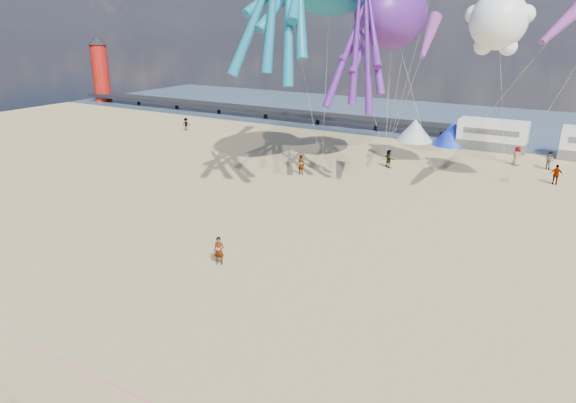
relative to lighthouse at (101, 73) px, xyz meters
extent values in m
plane|color=tan|center=(56.00, -44.00, -4.50)|extent=(120.00, 120.00, 0.00)
plane|color=#37516A|center=(56.00, 11.00, -4.48)|extent=(120.00, 120.00, 0.00)
cube|color=black|center=(28.00, 0.00, -3.50)|extent=(60.00, 3.00, 0.50)
cylinder|color=#A5140F|center=(0.00, 0.00, 0.00)|extent=(2.60, 2.60, 9.00)
cube|color=silver|center=(62.00, -4.00, -3.00)|extent=(6.60, 2.50, 3.00)
cone|color=white|center=(54.00, -4.00, -3.30)|extent=(4.00, 4.00, 2.40)
cone|color=#1933CC|center=(58.00, -4.00, -3.30)|extent=(4.00, 4.00, 2.40)
cylinder|color=#F2338C|center=(56.00, -49.00, -4.48)|extent=(34.00, 0.03, 0.03)
imported|color=tan|center=(54.27, -39.23, -3.72)|extent=(0.66, 0.55, 1.57)
imported|color=#7F6659|center=(65.12, -9.41, -3.63)|extent=(0.76, 0.70, 1.75)
imported|color=#7F6659|center=(67.79, -9.43, -3.68)|extent=(0.93, 0.93, 1.63)
imported|color=#7F6659|center=(28.50, -12.21, -3.75)|extent=(0.91, 0.85, 1.51)
imported|color=#7F6659|center=(68.67, -14.14, -3.67)|extent=(1.11, 0.69, 1.66)
imported|color=#7F6659|center=(55.35, -15.97, -3.69)|extent=(1.01, 0.87, 1.63)
imported|color=#7F6659|center=(49.69, -21.89, -3.64)|extent=(1.66, 0.82, 1.72)
cube|color=gray|center=(50.53, -19.64, -4.39)|extent=(0.50, 0.35, 0.22)
cube|color=gray|center=(58.85, -14.37, -4.39)|extent=(0.50, 0.35, 0.22)
cube|color=gray|center=(65.12, -15.27, -4.39)|extent=(0.50, 0.35, 0.22)
cube|color=gray|center=(59.77, -13.17, -4.39)|extent=(0.50, 0.35, 0.22)
cube|color=gray|center=(54.13, -13.44, -4.39)|extent=(0.50, 0.35, 0.22)
camera|label=1|loc=(70.04, -58.88, 7.76)|focal=32.00mm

